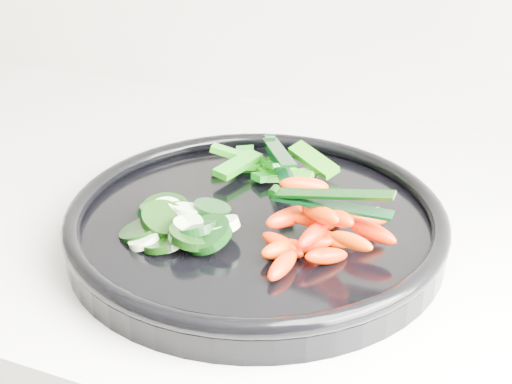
% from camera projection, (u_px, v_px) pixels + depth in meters
% --- Properties ---
extents(veggie_tray, '(0.47, 0.47, 0.04)m').
position_uv_depth(veggie_tray, '(256.00, 223.00, 0.70)').
color(veggie_tray, black).
rests_on(veggie_tray, counter).
extents(cucumber_pile, '(0.13, 0.11, 0.04)m').
position_uv_depth(cucumber_pile, '(178.00, 222.00, 0.68)').
color(cucumber_pile, black).
rests_on(cucumber_pile, veggie_tray).
extents(carrot_pile, '(0.13, 0.16, 0.06)m').
position_uv_depth(carrot_pile, '(321.00, 227.00, 0.65)').
color(carrot_pile, red).
rests_on(carrot_pile, veggie_tray).
extents(pepper_pile, '(0.15, 0.10, 0.03)m').
position_uv_depth(pepper_pile, '(270.00, 167.00, 0.79)').
color(pepper_pile, '#0A700B').
rests_on(pepper_pile, veggie_tray).
extents(tong_carrot, '(0.11, 0.02, 0.02)m').
position_uv_depth(tong_carrot, '(328.00, 199.00, 0.63)').
color(tong_carrot, black).
rests_on(tong_carrot, carrot_pile).
extents(tong_pepper, '(0.07, 0.10, 0.02)m').
position_uv_depth(tong_pepper, '(278.00, 155.00, 0.77)').
color(tong_pepper, black).
rests_on(tong_pepper, pepper_pile).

